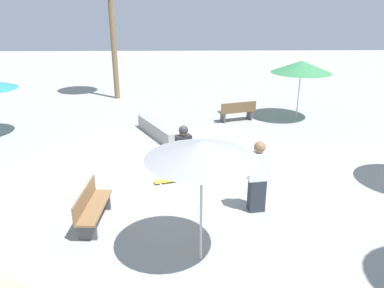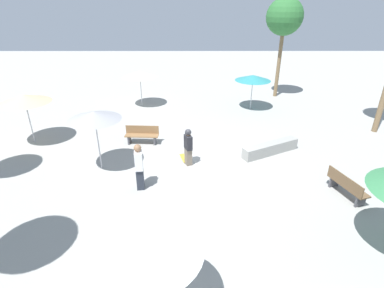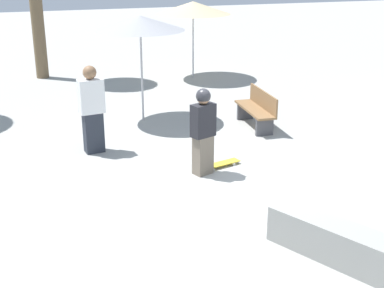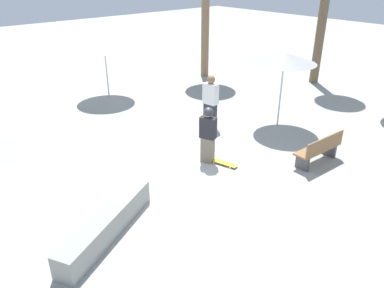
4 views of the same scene
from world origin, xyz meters
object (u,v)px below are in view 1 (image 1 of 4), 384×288
object	(u,v)px
skater_main	(184,151)
shade_umbrella_grey	(202,150)
concrete_ledge	(158,130)
bench_near	(237,111)
shade_umbrella_green	(301,67)
skateboard	(168,181)
bench_far	(92,207)
bystander_watching	(258,177)

from	to	relation	value
skater_main	shade_umbrella_grey	size ratio (longest dim) A/B	0.65
concrete_ledge	bench_near	bearing A→B (deg)	30.06
shade_umbrella_green	skater_main	bearing A→B (deg)	-130.14
shade_umbrella_green	shade_umbrella_grey	bearing A→B (deg)	-116.07
skateboard	shade_umbrella_grey	xyz separation A→B (m)	(0.75, -3.38, 2.26)
bench_far	bench_near	bearing A→B (deg)	153.77
concrete_ledge	shade_umbrella_grey	bearing A→B (deg)	-80.03
skater_main	shade_umbrella_green	size ratio (longest dim) A/B	0.64
skateboard	shade_umbrella_green	size ratio (longest dim) A/B	0.33
skateboard	bench_near	distance (m)	6.40
bench_far	concrete_ledge	bearing A→B (deg)	172.28
bench_near	shade_umbrella_green	distance (m)	3.22
concrete_ledge	shade_umbrella_green	world-z (taller)	shade_umbrella_green
bench_near	shade_umbrella_grey	xyz separation A→B (m)	(-1.97, -9.16, 1.89)
bench_near	concrete_ledge	bearing A→B (deg)	-167.41
bench_far	shade_umbrella_green	distance (m)	10.86
skateboard	concrete_ledge	bearing A→B (deg)	-98.19
skateboard	bench_near	size ratio (longest dim) A/B	0.50
skater_main	skateboard	distance (m)	0.94
concrete_ledge	bystander_watching	bearing A→B (deg)	-63.53
skateboard	bench_far	distance (m)	2.65
skateboard	skater_main	bearing A→B (deg)	-170.63
bench_far	shade_umbrella_grey	bearing A→B (deg)	63.90
bench_far	shade_umbrella_green	world-z (taller)	shade_umbrella_green
skater_main	concrete_ledge	xyz separation A→B (m)	(-0.96, 3.70, -0.61)
shade_umbrella_green	bystander_watching	xyz separation A→B (m)	(-3.18, -7.59, -1.36)
skater_main	concrete_ledge	size ratio (longest dim) A/B	0.59
concrete_ledge	bench_near	world-z (taller)	bench_near
skater_main	bench_near	size ratio (longest dim) A/B	0.97
bench_near	bench_far	distance (m)	8.96
shade_umbrella_green	bystander_watching	bearing A→B (deg)	-112.72
skateboard	bystander_watching	xyz separation A→B (m)	(2.18, -1.54, 0.83)
skater_main	skateboard	size ratio (longest dim) A/B	1.95
bench_far	bystander_watching	world-z (taller)	bystander_watching
shade_umbrella_grey	skater_main	bearing A→B (deg)	95.05
bench_far	shade_umbrella_green	xyz separation A→B (m)	(7.01, 8.09, 1.82)
bench_far	shade_umbrella_grey	xyz separation A→B (m)	(2.40, -1.34, 1.89)
concrete_ledge	bench_far	xyz separation A→B (m)	(-1.12, -5.94, 0.17)
shade_umbrella_green	shade_umbrella_grey	distance (m)	10.49
concrete_ledge	skater_main	bearing A→B (deg)	-75.40
skater_main	concrete_ledge	bearing A→B (deg)	-96.38
bench_near	bystander_watching	world-z (taller)	bystander_watching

